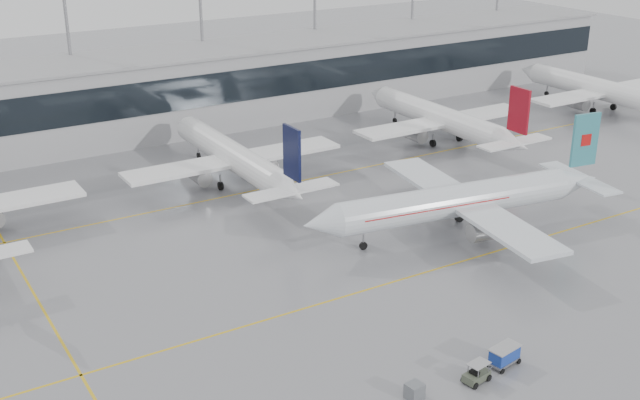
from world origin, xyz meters
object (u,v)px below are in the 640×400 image
baggage_tug (476,375)px  gse_unit (414,391)px  baggage_cart (504,355)px  air_canada_jet (464,200)px

baggage_tug → gse_unit: bearing=161.8°
baggage_tug → gse_unit: (-5.56, 0.83, 0.06)m
baggage_cart → gse_unit: baggage_cart is taller
baggage_cart → gse_unit: 9.12m
gse_unit → air_canada_jet: bearing=36.0°
baggage_tug → baggage_cart: 3.63m
baggage_cart → air_canada_jet: bearing=46.8°
gse_unit → baggage_cart: bearing=-8.3°
air_canada_jet → baggage_cart: (-15.04, -22.69, -2.88)m
air_canada_jet → gse_unit: size_ratio=30.13×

